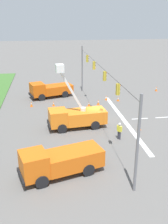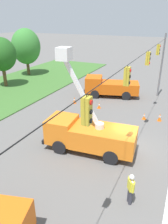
{
  "view_description": "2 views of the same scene",
  "coord_description": "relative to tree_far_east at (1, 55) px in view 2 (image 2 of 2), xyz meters",
  "views": [
    {
      "loc": [
        -27.85,
        5.85,
        11.85
      ],
      "look_at": [
        -2.33,
        2.01,
        2.13
      ],
      "focal_mm": 42.0,
      "sensor_mm": 36.0,
      "label": 1
    },
    {
      "loc": [
        -13.55,
        -2.67,
        8.79
      ],
      "look_at": [
        0.02,
        3.74,
        2.24
      ],
      "focal_mm": 35.0,
      "sensor_mm": 36.0,
      "label": 2
    }
  ],
  "objects": [
    {
      "name": "tree_east_end",
      "position": [
        6.55,
        1.27,
        0.23
      ],
      "size": [
        4.71,
        4.32,
        7.26
      ],
      "color": "brown",
      "rests_on": "ground"
    },
    {
      "name": "ground_plane",
      "position": [
        -8.08,
        -19.46,
        -4.29
      ],
      "size": [
        200.0,
        200.0,
        0.0
      ],
      "primitive_type": "plane",
      "color": "#605E5B"
    },
    {
      "name": "traffic_cone_foreground_left",
      "position": [
        -2.54,
        -19.32,
        -4.0
      ],
      "size": [
        0.36,
        0.36,
        0.61
      ],
      "color": "orange",
      "rests_on": "ground"
    },
    {
      "name": "road_worker",
      "position": [
        -12.99,
        -20.62,
        -3.29
      ],
      "size": [
        0.56,
        0.42,
        1.77
      ],
      "color": "#383842",
      "rests_on": "ground"
    },
    {
      "name": "utility_truck_bucket_lift",
      "position": [
        -9.47,
        -16.69,
        -2.9
      ],
      "size": [
        2.94,
        6.56,
        7.09
      ],
      "color": "orange",
      "rests_on": "ground"
    },
    {
      "name": "utility_truck_support_near",
      "position": [
        2.31,
        -14.18,
        -3.1
      ],
      "size": [
        4.2,
        6.79,
        2.32
      ],
      "color": "#D6560F",
      "rests_on": "ground"
    },
    {
      "name": "signal_gantry",
      "position": [
        -8.03,
        -19.46,
        0.29
      ],
      "size": [
        26.2,
        0.33,
        7.2
      ],
      "color": "slate",
      "rests_on": "ground"
    },
    {
      "name": "traffic_cone_foreground_right",
      "position": [
        -2.29,
        -20.67,
        -3.92
      ],
      "size": [
        0.36,
        0.36,
        0.75
      ],
      "color": "orange",
      "rests_on": "ground"
    },
    {
      "name": "tree_far_east",
      "position": [
        0.0,
        0.0,
        0.0
      ],
      "size": [
        3.8,
        3.78,
        6.49
      ],
      "color": "brown",
      "rests_on": "ground"
    },
    {
      "name": "traffic_cone_mid_left",
      "position": [
        -1.7,
        -11.54,
        -3.91
      ],
      "size": [
        0.36,
        0.36,
        0.76
      ],
      "color": "orange",
      "rests_on": "ground"
    },
    {
      "name": "traffic_cone_lane_edge_b",
      "position": [
        -1.84,
        -14.51,
        -3.97
      ],
      "size": [
        0.36,
        0.36,
        0.66
      ],
      "color": "orange",
      "rests_on": "ground"
    }
  ]
}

